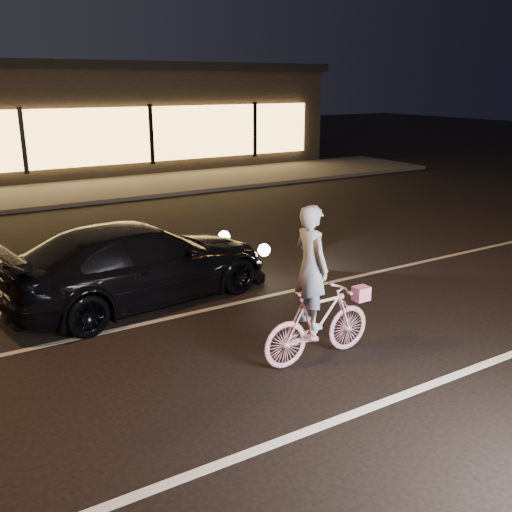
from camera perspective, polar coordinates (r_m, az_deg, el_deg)
ground at (r=7.39m, az=-0.31°, el=-11.00°), size 90.00×90.00×0.00m
lane_stripe_near at (r=6.33m, az=7.00°, el=-16.36°), size 60.00×0.12×0.01m
lane_stripe_far at (r=9.00m, az=-6.92°, el=-5.78°), size 60.00×0.10×0.01m
sidewalk at (r=19.20m, az=-20.83°, el=5.68°), size 30.00×4.00×0.12m
storefront at (r=24.82m, az=-24.09°, el=12.54°), size 25.40×8.42×4.20m
cyclist at (r=7.31m, az=6.05°, el=-5.08°), size 1.64×0.57×2.07m
sedan at (r=9.48m, az=-11.49°, el=-0.64°), size 4.71×2.46×1.30m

